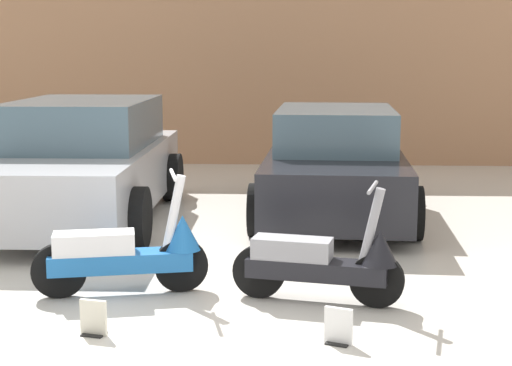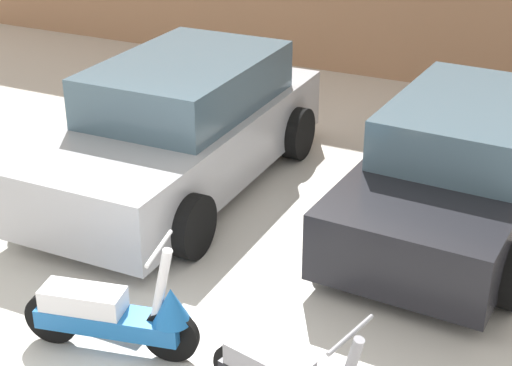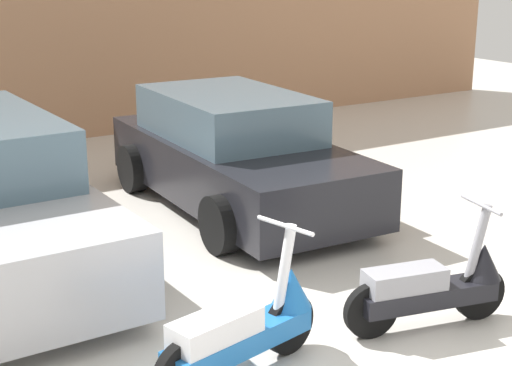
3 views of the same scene
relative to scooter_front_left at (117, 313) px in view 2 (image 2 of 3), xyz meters
name	(u,v)px [view 2 (image 2 of 3)]	position (x,y,z in m)	size (l,w,h in m)	color
scooter_front_left	(117,313)	(0.00, 0.00, 0.00)	(1.44, 0.62, 1.02)	black
car_rear_left	(180,127)	(-1.16, 2.90, 0.32)	(2.07, 4.22, 1.43)	#B7B7BC
car_rear_center	(460,168)	(1.88, 3.32, 0.27)	(2.01, 3.93, 1.31)	black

